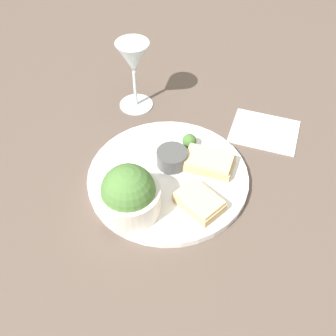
% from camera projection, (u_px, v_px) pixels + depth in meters
% --- Properties ---
extents(ground_plane, '(4.00, 4.00, 0.00)m').
position_uv_depth(ground_plane, '(168.00, 179.00, 0.84)').
color(ground_plane, brown).
extents(dinner_plate, '(0.32, 0.32, 0.01)m').
position_uv_depth(dinner_plate, '(168.00, 177.00, 0.84)').
color(dinner_plate, white).
rests_on(dinner_plate, ground_plane).
extents(salad_bowl, '(0.11, 0.11, 0.10)m').
position_uv_depth(salad_bowl, '(129.00, 194.00, 0.75)').
color(salad_bowl, silver).
rests_on(salad_bowl, dinner_plate).
extents(sauce_ramekin, '(0.06, 0.06, 0.03)m').
position_uv_depth(sauce_ramekin, '(171.00, 157.00, 0.84)').
color(sauce_ramekin, '#4C4C4C').
rests_on(sauce_ramekin, dinner_plate).
extents(cheese_toast_near, '(0.10, 0.07, 0.03)m').
position_uv_depth(cheese_toast_near, '(208.00, 162.00, 0.84)').
color(cheese_toast_near, tan).
rests_on(cheese_toast_near, dinner_plate).
extents(cheese_toast_far, '(0.10, 0.10, 0.03)m').
position_uv_depth(cheese_toast_far, '(199.00, 202.00, 0.77)').
color(cheese_toast_far, tan).
rests_on(cheese_toast_far, dinner_plate).
extents(wine_glass, '(0.08, 0.08, 0.17)m').
position_uv_depth(wine_glass, '(133.00, 62.00, 0.92)').
color(wine_glass, silver).
rests_on(wine_glass, ground_plane).
extents(garnish, '(0.03, 0.03, 0.03)m').
position_uv_depth(garnish, '(189.00, 141.00, 0.88)').
color(garnish, '#477533').
rests_on(garnish, dinner_plate).
extents(napkin, '(0.15, 0.13, 0.01)m').
position_uv_depth(napkin, '(264.00, 131.00, 0.94)').
color(napkin, white).
rests_on(napkin, ground_plane).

